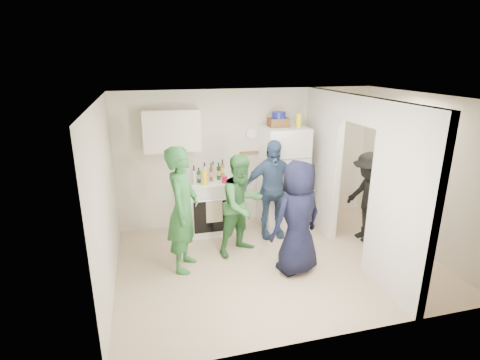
{
  "coord_description": "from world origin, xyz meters",
  "views": [
    {
      "loc": [
        -1.85,
        -4.81,
        3.0
      ],
      "look_at": [
        -0.5,
        0.4,
        1.25
      ],
      "focal_mm": 28.0,
      "sensor_mm": 36.0,
      "label": 1
    }
  ],
  "objects_px": {
    "person_green_center": "(242,205)",
    "person_navy": "(298,218)",
    "blue_bowl": "(279,115)",
    "stove": "(211,206)",
    "fridge": "(283,177)",
    "wicker_basket": "(278,122)",
    "person_green_left": "(183,210)",
    "person_denim": "(272,189)",
    "person_nook": "(367,197)",
    "yellow_cup_stack_top": "(299,120)"
  },
  "relations": [
    {
      "from": "person_green_left",
      "to": "person_navy",
      "type": "xyz_separation_m",
      "value": [
        1.57,
        -0.5,
        -0.09
      ]
    },
    {
      "from": "stove",
      "to": "person_green_center",
      "type": "xyz_separation_m",
      "value": [
        0.35,
        -0.9,
        0.33
      ]
    },
    {
      "from": "fridge",
      "to": "blue_bowl",
      "type": "relative_size",
      "value": 7.72
    },
    {
      "from": "stove",
      "to": "yellow_cup_stack_top",
      "type": "bearing_deg",
      "value": -4.72
    },
    {
      "from": "person_green_left",
      "to": "person_nook",
      "type": "height_order",
      "value": "person_green_left"
    },
    {
      "from": "blue_bowl",
      "to": "stove",
      "type": "bearing_deg",
      "value": -179.09
    },
    {
      "from": "wicker_basket",
      "to": "person_nook",
      "type": "distance_m",
      "value": 1.99
    },
    {
      "from": "person_green_left",
      "to": "stove",
      "type": "bearing_deg",
      "value": -7.44
    },
    {
      "from": "yellow_cup_stack_top",
      "to": "person_denim",
      "type": "xyz_separation_m",
      "value": [
        -0.58,
        -0.33,
        -1.11
      ]
    },
    {
      "from": "stove",
      "to": "person_nook",
      "type": "bearing_deg",
      "value": -21.84
    },
    {
      "from": "fridge",
      "to": "person_denim",
      "type": "bearing_deg",
      "value": -130.3
    },
    {
      "from": "fridge",
      "to": "person_navy",
      "type": "distance_m",
      "value": 1.67
    },
    {
      "from": "blue_bowl",
      "to": "yellow_cup_stack_top",
      "type": "distance_m",
      "value": 0.36
    },
    {
      "from": "yellow_cup_stack_top",
      "to": "wicker_basket",
      "type": "bearing_deg",
      "value": 154.89
    },
    {
      "from": "stove",
      "to": "person_navy",
      "type": "xyz_separation_m",
      "value": [
        0.97,
        -1.65,
        0.36
      ]
    },
    {
      "from": "stove",
      "to": "person_green_left",
      "type": "xyz_separation_m",
      "value": [
        -0.6,
        -1.16,
        0.45
      ]
    },
    {
      "from": "stove",
      "to": "wicker_basket",
      "type": "height_order",
      "value": "wicker_basket"
    },
    {
      "from": "person_green_left",
      "to": "person_green_center",
      "type": "distance_m",
      "value": 0.99
    },
    {
      "from": "person_green_center",
      "to": "person_navy",
      "type": "height_order",
      "value": "person_navy"
    },
    {
      "from": "blue_bowl",
      "to": "wicker_basket",
      "type": "bearing_deg",
      "value": 0.0
    },
    {
      "from": "fridge",
      "to": "person_green_center",
      "type": "xyz_separation_m",
      "value": [
        -1.01,
        -0.87,
        -0.11
      ]
    },
    {
      "from": "yellow_cup_stack_top",
      "to": "person_navy",
      "type": "relative_size",
      "value": 0.15
    },
    {
      "from": "person_green_left",
      "to": "person_denim",
      "type": "bearing_deg",
      "value": -46.26
    },
    {
      "from": "wicker_basket",
      "to": "person_navy",
      "type": "xyz_separation_m",
      "value": [
        -0.29,
        -1.67,
        -1.09
      ]
    },
    {
      "from": "wicker_basket",
      "to": "blue_bowl",
      "type": "relative_size",
      "value": 1.46
    },
    {
      "from": "person_navy",
      "to": "person_green_center",
      "type": "bearing_deg",
      "value": -68.2
    },
    {
      "from": "person_navy",
      "to": "person_denim",
      "type": "bearing_deg",
      "value": -108.66
    },
    {
      "from": "blue_bowl",
      "to": "person_nook",
      "type": "distance_m",
      "value": 2.07
    },
    {
      "from": "yellow_cup_stack_top",
      "to": "person_nook",
      "type": "relative_size",
      "value": 0.16
    },
    {
      "from": "fridge",
      "to": "stove",
      "type": "bearing_deg",
      "value": 178.73
    },
    {
      "from": "person_denim",
      "to": "fridge",
      "type": "bearing_deg",
      "value": 53.46
    },
    {
      "from": "stove",
      "to": "fridge",
      "type": "relative_size",
      "value": 0.52
    },
    {
      "from": "fridge",
      "to": "person_nook",
      "type": "distance_m",
      "value": 1.52
    },
    {
      "from": "blue_bowl",
      "to": "person_nook",
      "type": "bearing_deg",
      "value": -39.25
    },
    {
      "from": "person_green_center",
      "to": "person_navy",
      "type": "xyz_separation_m",
      "value": [
        0.62,
        -0.76,
        0.03
      ]
    },
    {
      "from": "yellow_cup_stack_top",
      "to": "person_navy",
      "type": "height_order",
      "value": "yellow_cup_stack_top"
    },
    {
      "from": "stove",
      "to": "person_nook",
      "type": "height_order",
      "value": "person_nook"
    },
    {
      "from": "yellow_cup_stack_top",
      "to": "person_denim",
      "type": "relative_size",
      "value": 0.14
    },
    {
      "from": "person_navy",
      "to": "person_green_left",
      "type": "bearing_deg",
      "value": -35.05
    },
    {
      "from": "yellow_cup_stack_top",
      "to": "person_green_center",
      "type": "distance_m",
      "value": 1.86
    },
    {
      "from": "person_green_center",
      "to": "person_navy",
      "type": "distance_m",
      "value": 0.98
    },
    {
      "from": "fridge",
      "to": "blue_bowl",
      "type": "xyz_separation_m",
      "value": [
        -0.1,
        0.05,
        1.13
      ]
    },
    {
      "from": "stove",
      "to": "blue_bowl",
      "type": "bearing_deg",
      "value": 0.91
    },
    {
      "from": "fridge",
      "to": "wicker_basket",
      "type": "relative_size",
      "value": 5.29
    },
    {
      "from": "yellow_cup_stack_top",
      "to": "person_nook",
      "type": "bearing_deg",
      "value": -43.11
    },
    {
      "from": "yellow_cup_stack_top",
      "to": "person_nook",
      "type": "distance_m",
      "value": 1.76
    },
    {
      "from": "person_green_center",
      "to": "person_nook",
      "type": "xyz_separation_m",
      "value": [
        2.16,
        -0.11,
        -0.04
      ]
    },
    {
      "from": "fridge",
      "to": "blue_bowl",
      "type": "height_order",
      "value": "blue_bowl"
    },
    {
      "from": "blue_bowl",
      "to": "person_denim",
      "type": "relative_size",
      "value": 0.14
    },
    {
      "from": "fridge",
      "to": "yellow_cup_stack_top",
      "type": "bearing_deg",
      "value": -24.44
    }
  ]
}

